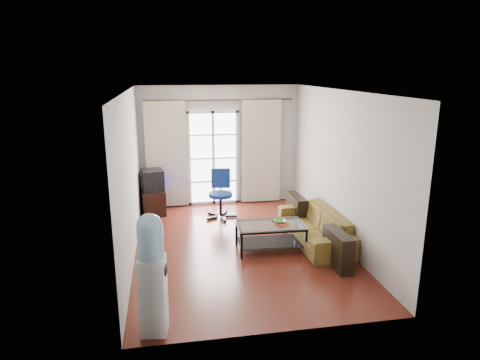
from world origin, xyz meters
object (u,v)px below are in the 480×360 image
sofa (314,227)px  tv_stand (153,201)px  crt_tv (152,180)px  task_chair (221,203)px  coffee_table (270,233)px  water_cooler (152,272)px

sofa → tv_stand: size_ratio=2.81×
tv_stand → crt_tv: size_ratio=1.33×
tv_stand → task_chair: task_chair is taller
coffee_table → crt_tv: 3.13m
sofa → coffee_table: sofa is taller
sofa → crt_tv: (-2.90, 2.13, 0.45)m
crt_tv → task_chair: (1.41, -0.51, -0.45)m
coffee_table → crt_tv: size_ratio=2.18×
sofa → crt_tv: 3.63m
task_chair → crt_tv: bearing=170.0°
coffee_table → tv_stand: (-2.03, 2.37, -0.04)m
crt_tv → sofa: bearing=-45.5°
tv_stand → crt_tv: bearing=-93.5°
crt_tv → water_cooler: bearing=-97.9°
task_chair → water_cooler: water_cooler is taller
crt_tv → task_chair: bearing=-29.0°
tv_stand → sofa: bearing=-44.5°
coffee_table → crt_tv: bearing=130.9°
coffee_table → tv_stand: 3.12m
tv_stand → task_chair: size_ratio=0.71×
coffee_table → tv_stand: bearing=130.6°
coffee_table → task_chair: task_chair is taller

